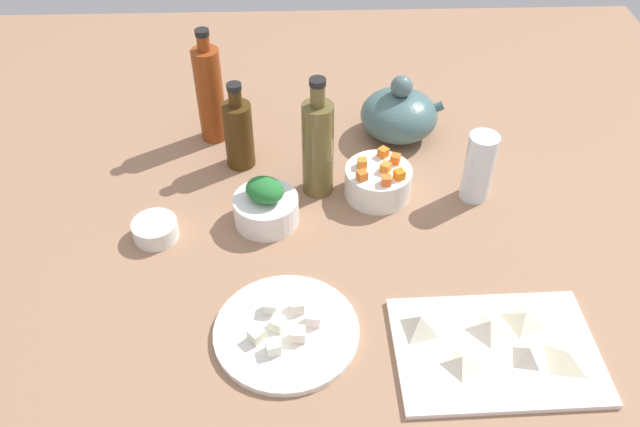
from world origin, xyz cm
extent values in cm
cube|color=#997053|center=(0.00, 0.00, 1.50)|extent=(190.00, 190.00, 3.00)
cube|color=white|center=(26.94, -28.21, 3.50)|extent=(32.54, 22.80, 1.00)
cylinder|color=white|center=(-6.24, -23.51, 3.60)|extent=(23.76, 23.76, 1.20)
cylinder|color=white|center=(-10.14, 3.84, 5.83)|extent=(12.41, 12.41, 5.66)
cylinder|color=white|center=(11.93, 11.08, 6.09)|extent=(13.28, 13.28, 6.17)
cylinder|color=white|center=(-30.77, -0.43, 4.82)|extent=(8.47, 8.47, 3.64)
ellipsoid|color=#456566|center=(18.43, 31.23, 8.34)|extent=(16.97, 16.57, 10.68)
sphere|color=#4D686A|center=(18.43, 31.23, 15.58)|extent=(4.75, 4.75, 4.75)
cylinder|color=#456566|center=(25.64, 31.23, 9.68)|extent=(5.38, 2.00, 3.93)
cylinder|color=#8F3C14|center=(-22.48, 32.06, 13.70)|extent=(5.83, 5.83, 21.39)
cylinder|color=#8F3C14|center=(-22.48, 32.06, 26.03)|extent=(2.62, 2.62, 3.28)
cylinder|color=black|center=(-22.48, 32.06, 28.28)|extent=(2.91, 2.91, 1.20)
cylinder|color=brown|center=(-0.36, 12.98, 13.02)|extent=(6.21, 6.21, 20.03)
cylinder|color=brown|center=(-0.36, 12.98, 25.20)|extent=(2.79, 2.79, 4.34)
cylinder|color=black|center=(-0.36, 12.98, 27.97)|extent=(3.10, 3.10, 1.20)
cylinder|color=#452D0F|center=(-16.05, 22.07, 10.26)|extent=(5.99, 5.99, 14.52)
cylinder|color=#452D0F|center=(-16.05, 22.07, 19.35)|extent=(2.70, 2.70, 3.67)
cylinder|color=black|center=(-16.05, 22.07, 21.79)|extent=(3.00, 3.00, 1.20)
cylinder|color=white|center=(31.29, 9.91, 10.28)|extent=(5.82, 5.82, 14.57)
cube|color=orange|center=(12.89, 6.71, 10.07)|extent=(1.94, 1.94, 1.80)
cube|color=orange|center=(13.16, 10.64, 10.07)|extent=(2.48, 2.48, 1.80)
cube|color=orange|center=(8.70, 12.20, 10.07)|extent=(1.81, 1.81, 1.80)
cube|color=orange|center=(15.41, 13.34, 10.07)|extent=(2.30, 2.30, 1.80)
cube|color=orange|center=(13.24, 15.53, 10.07)|extent=(2.54, 2.54, 1.80)
cube|color=orange|center=(8.36, 8.35, 10.07)|extent=(2.38, 2.38, 1.80)
cube|color=orange|center=(15.57, 8.34, 10.07)|extent=(2.37, 2.37, 1.80)
ellipsoid|color=#257131|center=(-10.14, 3.84, 10.78)|extent=(9.66, 9.27, 4.25)
cube|color=silver|center=(-10.94, -25.36, 5.30)|extent=(3.11, 3.11, 2.20)
cube|color=#F7E0CC|center=(-4.27, -25.39, 5.30)|extent=(2.35, 2.35, 2.20)
cube|color=white|center=(-7.60, -23.21, 5.30)|extent=(2.96, 2.96, 2.20)
cube|color=silver|center=(-4.40, -19.54, 5.30)|extent=(2.36, 2.36, 2.20)
cube|color=white|center=(-8.26, -27.74, 5.30)|extent=(2.67, 2.67, 2.20)
cube|color=silver|center=(-8.77, -19.55, 5.30)|extent=(2.47, 2.47, 2.20)
cube|color=white|center=(-1.77, -22.27, 5.30)|extent=(2.42, 2.42, 2.20)
pyramid|color=beige|center=(31.07, -30.32, 5.43)|extent=(5.58, 5.56, 2.87)
pyramid|color=beige|center=(32.71, -22.89, 5.02)|extent=(7.38, 7.52, 2.04)
pyramid|color=beige|center=(15.32, -23.95, 5.58)|extent=(7.19, 7.30, 3.16)
pyramid|color=beige|center=(20.66, -31.17, 5.15)|extent=(5.21, 5.06, 2.31)
pyramid|color=beige|center=(26.43, -24.72, 5.26)|extent=(6.14, 5.75, 2.52)
pyramid|color=beige|center=(37.10, -30.90, 5.08)|extent=(8.09, 8.15, 2.16)
camera|label=1|loc=(-2.98, -89.51, 89.58)|focal=36.88mm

